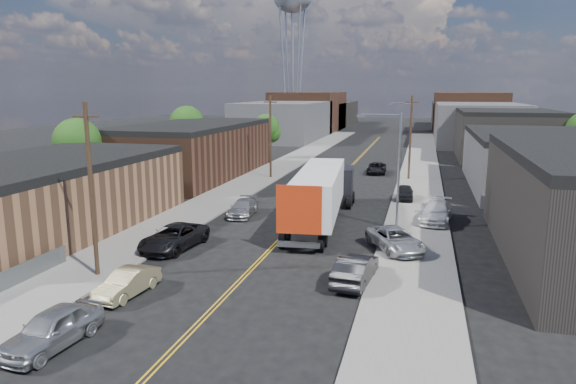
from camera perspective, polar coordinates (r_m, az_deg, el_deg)
The scene contains 33 objects.
ground at distance 75.85m, azimuth 7.30°, elevation 3.13°, with size 260.00×260.00×0.00m, color black.
centerline at distance 61.18m, azimuth 5.44°, elevation 1.23°, with size 0.32×120.00×0.01m, color gold.
sidewalk_left at distance 63.37m, azimuth -3.06°, elevation 1.68°, with size 5.00×140.00×0.15m, color slate.
sidewalk_right at distance 60.40m, azimuth 14.37°, elevation 0.86°, with size 5.00×140.00×0.15m, color slate.
warehouse_tan at distance 43.37m, azimuth -25.22°, elevation -0.22°, with size 12.00×22.00×5.60m.
warehouse_brown at distance 65.10m, azimuth -10.53°, elevation 4.63°, with size 12.00×26.00×6.60m.
industrial_right_b at distance 62.18m, azimuth 26.12°, elevation 3.12°, with size 14.00×24.00×6.10m.
industrial_right_c at distance 87.62m, azimuth 22.93°, elevation 5.93°, with size 14.00×22.00×7.60m.
skyline_left_a at distance 113.61m, azimuth -0.41°, elevation 7.94°, with size 16.00×30.00×8.00m, color #3C3C3E.
skyline_right_a at distance 110.16m, azimuth 20.27°, elevation 7.14°, with size 16.00×30.00×8.00m, color #3C3C3E.
skyline_left_b at distance 137.82m, azimuth 2.34°, elevation 8.94°, with size 16.00×26.00×10.00m, color #45281B.
skyline_right_b at distance 134.99m, azimuth 19.34°, elevation 8.27°, with size 16.00×26.00×10.00m, color #45281B.
skyline_left_c at distance 157.45m, azimuth 3.92°, elevation 8.67°, with size 16.00×40.00×7.00m, color black.
skyline_right_c at distance 154.98m, azimuth 18.75°, elevation 8.06°, with size 16.00×40.00×7.00m, color black.
water_tower at distance 129.98m, azimuth 0.51°, elevation 20.15°, with size 9.00×9.00×36.90m.
streetlight_near at distance 39.88m, azimuth 11.68°, elevation 3.40°, with size 3.39×0.25×9.00m.
streetlight_far at distance 74.69m, azimuth 13.23°, elevation 6.91°, with size 3.39×0.25×9.00m.
utility_pole_left_near at distance 30.79m, azimuth -21.01°, elevation 0.23°, with size 1.60×0.26×10.00m.
utility_pole_left_far at distance 62.34m, azimuth -1.97°, elevation 6.22°, with size 1.60×0.26×10.00m.
utility_pole_right at distance 62.73m, azimuth 13.44°, elevation 5.95°, with size 1.60×0.26×10.00m.
tree_left_near at distance 56.00m, azimuth -22.29°, elevation 4.85°, with size 4.85×4.76×7.91m.
tree_left_mid at distance 77.34m, azimuth -11.12°, elevation 7.26°, with size 5.10×5.04×8.37m.
tree_left_far at distance 80.26m, azimuth -2.41°, elevation 6.94°, with size 4.35×4.20×6.97m.
semi_truck at distance 41.68m, azimuth 4.00°, elevation 0.16°, with size 4.27×17.75×4.59m.
car_left_a at distance 24.35m, azimuth -24.73°, elevation -13.61°, with size 1.92×4.78×1.63m, color #A8A9AD.
car_left_b at distance 28.62m, azimuth -17.43°, elevation -9.61°, with size 1.45×4.17×1.37m, color #867E57.
car_left_c at distance 35.82m, azimuth -12.57°, elevation -4.92°, with size 2.68×5.82×1.62m, color black.
car_left_d at distance 44.18m, azimuth -5.03°, elevation -1.78°, with size 1.92×4.71×1.37m, color gray.
car_right_oncoming at distance 29.19m, azimuth 7.49°, elevation -8.49°, with size 1.72×4.93×1.63m, color black.
car_right_lot_a at distance 34.97m, azimuth 11.82°, elevation -5.16°, with size 2.44×5.29×1.47m, color #AEB0B4.
car_right_lot_b at distance 43.14m, azimuth 16.16°, elevation -2.14°, with size 2.27×5.58×1.62m, color silver.
car_right_lot_c at distance 51.24m, azimuth 12.84°, elevation -0.03°, with size 1.61×4.00×1.36m, color black.
car_ahead_truck at distance 67.36m, azimuth 9.82°, elevation 2.64°, with size 2.32×5.03×1.40m, color black.
Camera 1 is at (9.66, -14.47, 10.64)m, focal length 32.00 mm.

